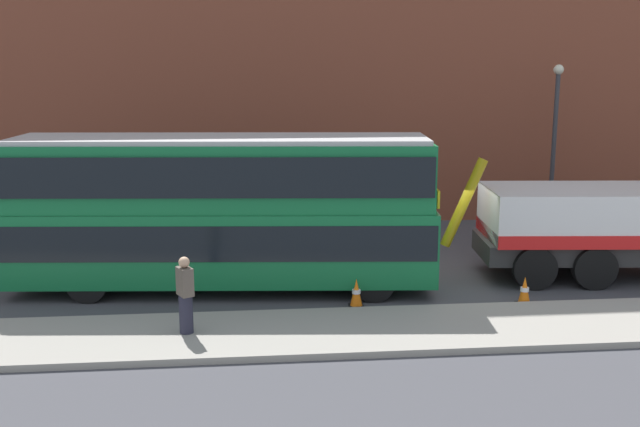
% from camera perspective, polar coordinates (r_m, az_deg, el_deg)
% --- Properties ---
extents(ground_plane, '(120.00, 120.00, 0.00)m').
position_cam_1_polar(ground_plane, '(21.25, 9.94, -4.78)').
color(ground_plane, '#424247').
extents(near_kerb, '(60.00, 2.80, 0.15)m').
position_cam_1_polar(near_kerb, '(17.42, 13.64, -8.41)').
color(near_kerb, gray).
rests_on(near_kerb, ground_plane).
extents(building_facade, '(60.00, 1.50, 16.00)m').
position_cam_1_polar(building_facade, '(28.09, 6.15, 15.95)').
color(building_facade, brown).
rests_on(building_facade, ground_plane).
extents(double_decker_bus, '(11.18, 3.49, 4.06)m').
position_cam_1_polar(double_decker_bus, '(19.42, -7.53, 0.52)').
color(double_decker_bus, '#146B38').
rests_on(double_decker_bus, ground_plane).
extents(pedestrian_onlooker, '(0.41, 0.47, 1.71)m').
position_cam_1_polar(pedestrian_onlooker, '(16.32, -10.33, -6.27)').
color(pedestrian_onlooker, '#232333').
rests_on(pedestrian_onlooker, near_kerb).
extents(traffic_cone_near_bus, '(0.36, 0.36, 0.72)m').
position_cam_1_polar(traffic_cone_near_bus, '(18.33, 2.82, -6.18)').
color(traffic_cone_near_bus, orange).
rests_on(traffic_cone_near_bus, ground_plane).
extents(traffic_cone_midway, '(0.36, 0.36, 0.72)m').
position_cam_1_polar(traffic_cone_midway, '(19.17, 15.48, -5.80)').
color(traffic_cone_midway, orange).
rests_on(traffic_cone_midway, ground_plane).
extents(street_lamp, '(0.36, 0.36, 5.83)m').
position_cam_1_polar(street_lamp, '(27.59, 17.63, 5.99)').
color(street_lamp, '#38383D').
rests_on(street_lamp, ground_plane).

